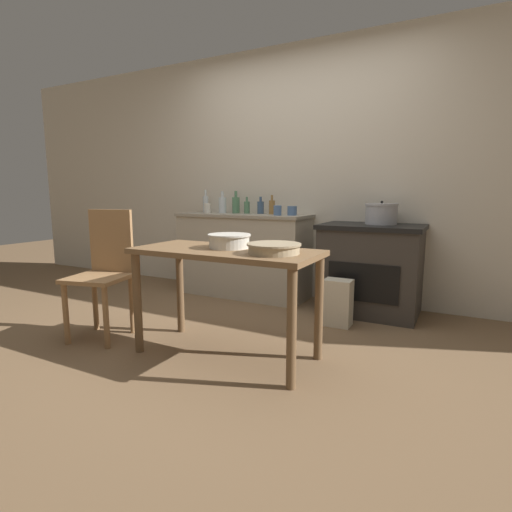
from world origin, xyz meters
The scene contains 19 objects.
ground_plane centered at (0.00, 0.00, 0.00)m, with size 14.00×14.00×0.00m, color brown.
wall_back centered at (0.00, 1.58, 1.27)m, with size 8.00×0.07×2.55m.
counter_cabinet centered at (-0.53, 1.30, 0.43)m, with size 1.40×0.53×0.87m.
stove centered at (0.80, 1.26, 0.41)m, with size 0.88×0.62×0.81m.
work_table centered at (0.16, -0.16, 0.61)m, with size 1.23×0.55×0.72m.
chair centered at (-0.86, -0.26, 0.51)m, with size 0.48×0.48×0.96m.
flour_sack centered at (0.65, 0.78, 0.19)m, with size 0.22×0.16×0.39m, color beige.
stock_pot centered at (0.86, 1.32, 0.90)m, with size 0.29×0.29×0.21m.
mixing_bowl_large centered at (0.15, -0.10, 0.77)m, with size 0.29×0.29×0.09m.
mixing_bowl_small centered at (0.52, -0.19, 0.76)m, with size 0.33×0.33×0.06m.
bottle_far_left centered at (-0.68, 1.40, 0.96)m, with size 0.08×0.08×0.24m.
bottle_left centered at (-0.24, 1.38, 0.94)m, with size 0.06×0.06×0.19m.
bottle_mid_left centered at (-1.10, 1.44, 0.96)m, with size 0.06×0.06×0.25m.
bottle_center_left centered at (-0.54, 1.38, 0.93)m, with size 0.06×0.06×0.17m.
bottle_center centered at (-0.82, 1.35, 0.96)m, with size 0.08×0.08×0.23m.
bottle_center_right centered at (-0.39, 1.42, 0.93)m, with size 0.07×0.07×0.18m.
cup_mid_right centered at (-0.96, 1.26, 0.92)m, with size 0.07×0.07×0.10m, color silver.
cup_right centered at (-0.10, 1.21, 0.91)m, with size 0.08×0.08×0.10m, color #4C6B99.
cup_far_right centered at (0.02, 1.28, 0.91)m, with size 0.09×0.09×0.09m, color #4C6B99.
Camera 1 is at (1.53, -2.33, 1.09)m, focal length 28.00 mm.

